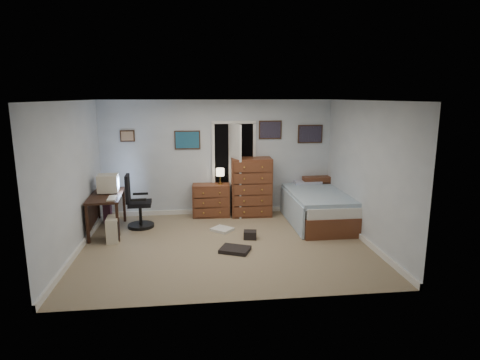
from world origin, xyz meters
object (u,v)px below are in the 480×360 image
Objects in this scene: office_chair at (137,207)px; tall_dresser at (251,187)px; computer_desk at (102,203)px; bed at (317,206)px; low_dresser at (211,200)px.

tall_dresser is at bearing 10.99° from office_chair.
bed is (4.27, 0.13, -0.23)m from computer_desk.
computer_desk is 4.28m from bed.
tall_dresser reaches higher than bed.
tall_dresser is 0.58× the size of bed.
bed is (1.28, -0.64, -0.30)m from tall_dresser.
tall_dresser is at bearing 10.76° from computer_desk.
computer_desk reaches higher than bed.
computer_desk is 3.09m from tall_dresser.
computer_desk is at bearing -156.20° from low_dresser.
office_chair reaches higher than bed.
bed is at bearing -14.13° from low_dresser.
office_chair is 2.45m from tall_dresser.
low_dresser is at bearing -179.97° from tall_dresser.
low_dresser is at bearing 19.21° from office_chair.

